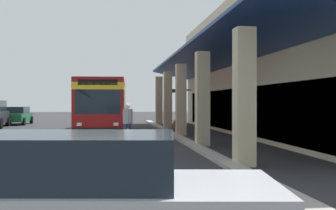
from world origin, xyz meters
TOP-DOWN VIEW (x-y plane):
  - ground at (0.00, 8.00)m, footprint 120.00×120.00m
  - curb_strip at (-0.48, 3.60)m, footprint 34.22×0.50m
  - plaza_building at (-0.48, 13.23)m, footprint 28.82×16.01m
  - transit_bus at (-3.88, -0.25)m, footprint 11.29×3.08m
  - parked_sedan_silver at (17.78, -0.08)m, footprint 2.82×4.60m
  - parked_sedan_green at (-13.52, -7.66)m, footprint 4.42×2.05m
  - pedestrian at (3.92, 0.95)m, footprint 0.68×0.42m
  - potted_palm at (-7.15, 4.99)m, footprint 1.55×1.94m

SIDE VIEW (x-z plane):
  - ground at x=0.00m, z-range 0.00..0.00m
  - curb_strip at x=-0.48m, z-range 0.00..0.12m
  - parked_sedan_silver at x=17.78m, z-range 0.02..1.49m
  - parked_sedan_green at x=-13.52m, z-range 0.02..1.49m
  - potted_palm at x=-7.15m, z-range -0.57..2.24m
  - pedestrian at x=3.92m, z-range 0.12..1.89m
  - transit_bus at x=-3.88m, z-range 0.18..3.52m
  - plaza_building at x=-0.48m, z-range 0.00..7.79m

